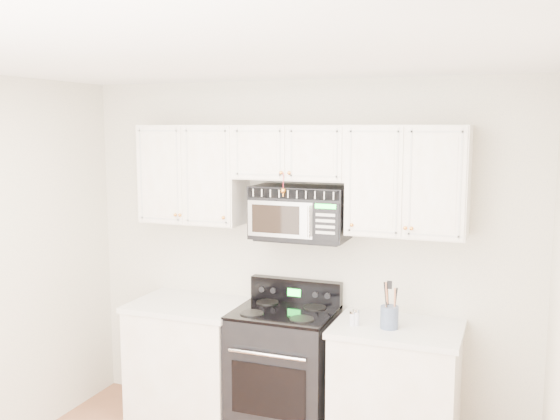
% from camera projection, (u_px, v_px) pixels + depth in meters
% --- Properties ---
extents(room, '(3.51, 3.51, 2.61)m').
position_uv_depth(room, '(188.00, 320.00, 3.12)').
color(room, '#9A6042').
rests_on(room, ground).
extents(base_cabinet_left, '(0.86, 0.65, 0.92)m').
position_uv_depth(base_cabinet_left, '(190.00, 364.00, 4.85)').
color(base_cabinet_left, white).
rests_on(base_cabinet_left, ground).
extents(base_cabinet_right, '(0.86, 0.65, 0.92)m').
position_uv_depth(base_cabinet_right, '(396.00, 395.00, 4.29)').
color(base_cabinet_right, white).
rests_on(base_cabinet_right, ground).
extents(range, '(0.71, 0.65, 1.11)m').
position_uv_depth(range, '(284.00, 370.00, 4.58)').
color(range, black).
rests_on(range, ground).
extents(upper_cabinets, '(2.44, 0.37, 0.75)m').
position_uv_depth(upper_cabinets, '(294.00, 172.00, 4.50)').
color(upper_cabinets, white).
rests_on(upper_cabinets, ground).
extents(microwave, '(0.69, 0.40, 0.38)m').
position_uv_depth(microwave, '(300.00, 212.00, 4.51)').
color(microwave, black).
rests_on(microwave, ground).
extents(utensil_crock, '(0.12, 0.12, 0.32)m').
position_uv_depth(utensil_crock, '(389.00, 316.00, 4.16)').
color(utensil_crock, slate).
rests_on(utensil_crock, base_cabinet_right).
extents(shaker_salt, '(0.04, 0.04, 0.10)m').
position_uv_depth(shaker_salt, '(353.00, 318.00, 4.22)').
color(shaker_salt, silver).
rests_on(shaker_salt, base_cabinet_right).
extents(shaker_pepper, '(0.05, 0.05, 0.11)m').
position_uv_depth(shaker_pepper, '(356.00, 317.00, 4.22)').
color(shaker_pepper, silver).
rests_on(shaker_pepper, base_cabinet_right).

